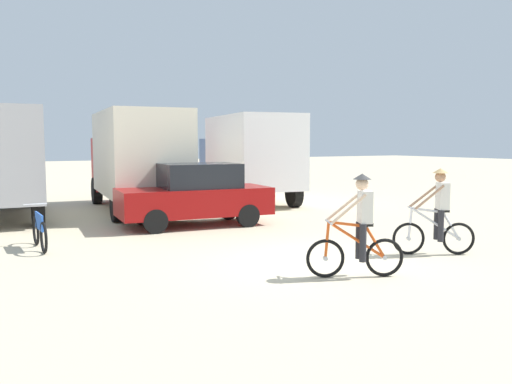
{
  "coord_description": "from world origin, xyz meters",
  "views": [
    {
      "loc": [
        -6.1,
        -8.22,
        2.36
      ],
      "look_at": [
        0.38,
        3.33,
        1.1
      ],
      "focal_mm": 36.97,
      "sensor_mm": 36.0,
      "label": 1
    }
  ],
  "objects_px": {
    "sedan_parked": "(196,195)",
    "cyclist_orange_shirt": "(359,229)",
    "bicycle_spare": "(40,231)",
    "box_truck_cream_rv": "(136,156)",
    "cyclist_cowboy_hat": "(437,215)",
    "box_truck_avon_van": "(248,154)"
  },
  "relations": [
    {
      "from": "cyclist_orange_shirt",
      "to": "cyclist_cowboy_hat",
      "type": "height_order",
      "value": "same"
    },
    {
      "from": "cyclist_cowboy_hat",
      "to": "bicycle_spare",
      "type": "distance_m",
      "value": 8.6
    },
    {
      "from": "box_truck_avon_van",
      "to": "box_truck_cream_rv",
      "type": "bearing_deg",
      "value": -171.76
    },
    {
      "from": "bicycle_spare",
      "to": "cyclist_orange_shirt",
      "type": "bearing_deg",
      "value": -49.41
    },
    {
      "from": "box_truck_avon_van",
      "to": "sedan_parked",
      "type": "relative_size",
      "value": 1.62
    },
    {
      "from": "sedan_parked",
      "to": "cyclist_cowboy_hat",
      "type": "height_order",
      "value": "cyclist_cowboy_hat"
    },
    {
      "from": "box_truck_avon_van",
      "to": "sedan_parked",
      "type": "height_order",
      "value": "box_truck_avon_van"
    },
    {
      "from": "sedan_parked",
      "to": "bicycle_spare",
      "type": "relative_size",
      "value": 2.51
    },
    {
      "from": "box_truck_cream_rv",
      "to": "sedan_parked",
      "type": "relative_size",
      "value": 1.6
    },
    {
      "from": "box_truck_avon_van",
      "to": "cyclist_orange_shirt",
      "type": "xyz_separation_m",
      "value": [
        -3.89,
        -11.28,
        -1.03
      ]
    },
    {
      "from": "sedan_parked",
      "to": "cyclist_orange_shirt",
      "type": "distance_m",
      "value": 6.65
    },
    {
      "from": "sedan_parked",
      "to": "cyclist_cowboy_hat",
      "type": "distance_m",
      "value": 6.68
    },
    {
      "from": "box_truck_cream_rv",
      "to": "bicycle_spare",
      "type": "distance_m",
      "value": 6.67
    },
    {
      "from": "cyclist_cowboy_hat",
      "to": "cyclist_orange_shirt",
      "type": "bearing_deg",
      "value": -166.52
    },
    {
      "from": "box_truck_cream_rv",
      "to": "box_truck_avon_van",
      "type": "relative_size",
      "value": 0.99
    },
    {
      "from": "box_truck_avon_van",
      "to": "sedan_parked",
      "type": "bearing_deg",
      "value": -131.92
    },
    {
      "from": "box_truck_avon_van",
      "to": "cyclist_cowboy_hat",
      "type": "distance_m",
      "value": 10.77
    },
    {
      "from": "box_truck_cream_rv",
      "to": "cyclist_orange_shirt",
      "type": "bearing_deg",
      "value": -85.82
    },
    {
      "from": "box_truck_avon_van",
      "to": "cyclist_cowboy_hat",
      "type": "height_order",
      "value": "box_truck_avon_van"
    },
    {
      "from": "sedan_parked",
      "to": "bicycle_spare",
      "type": "height_order",
      "value": "sedan_parked"
    },
    {
      "from": "cyclist_orange_shirt",
      "to": "cyclist_cowboy_hat",
      "type": "relative_size",
      "value": 1.0
    },
    {
      "from": "box_truck_avon_van",
      "to": "bicycle_spare",
      "type": "bearing_deg",
      "value": -144.74
    }
  ]
}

